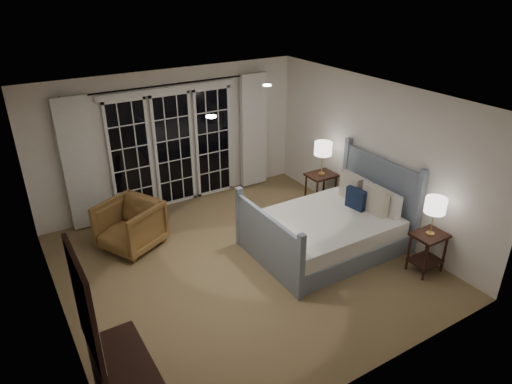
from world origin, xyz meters
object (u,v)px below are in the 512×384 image
nightstand_right (321,185)px  lamp_right (323,149)px  bed (329,229)px  lamp_left (435,206)px  armchair (130,226)px  nightstand_left (428,247)px

nightstand_right → lamp_right: bearing=-159.4°
bed → lamp_right: (0.77, 1.16, 0.82)m
nightstand_right → lamp_left: (0.03, -2.40, 0.63)m
nightstand_right → armchair: armchair is taller
nightstand_left → lamp_right: size_ratio=1.02×
lamp_left → lamp_right: size_ratio=0.93×
lamp_left → lamp_right: bearing=90.8°
lamp_left → nightstand_left: bearing=-26.6°
nightstand_right → armchair: 3.46m
nightstand_left → lamp_left: 0.66m
bed → lamp_left: 1.65m
nightstand_left → armchair: 4.49m
lamp_right → armchair: (-3.42, 0.47, -0.76)m
nightstand_right → lamp_right: lamp_right is taller
nightstand_right → nightstand_left: bearing=-89.2°
bed → nightstand_right: bearing=56.5°
nightstand_right → armchair: (-3.42, 0.47, -0.05)m
nightstand_left → lamp_left: (-0.00, 0.00, 0.66)m
bed → lamp_left: bearing=-57.2°
bed → armchair: bearing=148.5°
bed → nightstand_right: bed is taller
bed → lamp_right: bearing=56.5°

